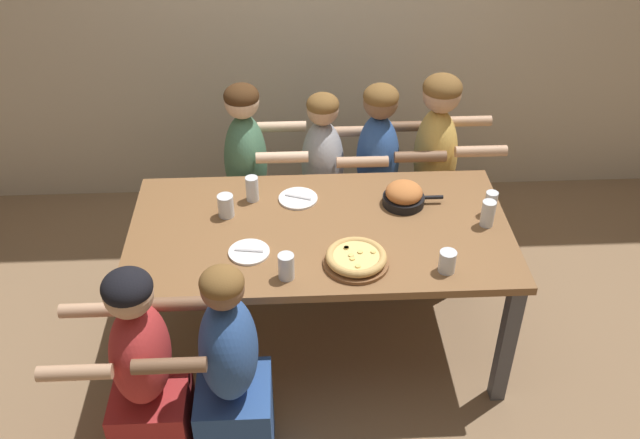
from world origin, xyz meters
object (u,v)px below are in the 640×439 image
empty_plate_b (249,252)px  empty_plate_a (298,198)px  drinking_glass_a (491,205)px  drinking_glass_d (252,190)px  drinking_glass_e (226,207)px  diner_far_midleft (248,187)px  pizza_board_main (356,259)px  drinking_glass_f (447,263)px  drinking_glass_b (488,214)px  diner_far_midright (377,185)px  diner_far_right (433,178)px  diner_near_midleft (231,381)px  diner_near_left (146,382)px  drinking_glass_c (286,268)px  diner_far_center (323,191)px  skillet_bowl (404,195)px

empty_plate_b → empty_plate_a: bearing=61.1°
drinking_glass_a → drinking_glass_d: bearing=171.2°
drinking_glass_e → diner_far_midleft: 0.64m
pizza_board_main → drinking_glass_a: 0.78m
drinking_glass_e → drinking_glass_f: bearing=-25.4°
empty_plate_a → drinking_glass_d: 0.24m
drinking_glass_b → diner_far_midright: bearing=121.5°
empty_plate_b → diner_far_right: (1.03, 0.88, -0.19)m
diner_near_midleft → diner_far_right: 1.79m
drinking_glass_a → drinking_glass_f: drinking_glass_a is taller
drinking_glass_a → drinking_glass_d: size_ratio=0.94×
drinking_glass_d → drinking_glass_e: 0.18m
empty_plate_a → drinking_glass_d: (-0.23, 0.01, 0.05)m
empty_plate_b → diner_near_left: 0.73m
drinking_glass_c → diner_near_midleft: diner_near_midleft is taller
drinking_glass_a → drinking_glass_e: drinking_glass_a is taller
diner_far_center → drinking_glass_f: bearing=25.1°
skillet_bowl → drinking_glass_d: size_ratio=2.32×
drinking_glass_e → diner_far_center: 0.83m
drinking_glass_f → diner_far_midright: (-0.18, 1.05, -0.27)m
drinking_glass_f → diner_near_midleft: diner_near_midleft is taller
drinking_glass_a → diner_near_left: bearing=-154.0°
drinking_glass_c → drinking_glass_b: bearing=19.5°
diner_near_midleft → diner_near_left: (-0.35, 0.00, 0.01)m
diner_far_midright → diner_near_left: (-1.13, -1.41, -0.03)m
empty_plate_b → drinking_glass_b: size_ratio=1.43×
skillet_bowl → drinking_glass_c: bearing=-137.8°
diner_far_center → diner_near_left: (-0.82, -1.41, -0.00)m
empty_plate_b → drinking_glass_f: (0.88, -0.17, 0.04)m
diner_near_midleft → empty_plate_a: bearing=-18.0°
empty_plate_a → drinking_glass_c: (-0.07, -0.60, 0.05)m
diner_far_right → drinking_glass_e: bearing=-63.3°
empty_plate_b → drinking_glass_c: (0.17, -0.18, 0.05)m
pizza_board_main → diner_far_center: (-0.09, 0.98, -0.28)m
drinking_glass_a → diner_near_midleft: 1.51m
empty_plate_a → empty_plate_b: same height
diner_far_midleft → diner_far_center: 0.43m
drinking_glass_b → diner_far_right: bearing=98.8°
empty_plate_a → diner_near_midleft: diner_near_midleft is taller
drinking_glass_a → empty_plate_a: bearing=169.8°
pizza_board_main → diner_far_midright: diner_far_midright is taller
diner_far_center → diner_near_left: size_ratio=1.02×
diner_near_midleft → diner_far_right: (1.10, 1.41, 0.08)m
drinking_glass_e → diner_near_left: size_ratio=0.10×
pizza_board_main → diner_near_left: (-0.91, -0.42, -0.29)m
pizza_board_main → drinking_glass_f: (0.40, -0.06, 0.01)m
diner_far_center → empty_plate_b: bearing=-23.7°
diner_far_midleft → diner_near_left: 1.46m
diner_far_midleft → drinking_glass_f: bearing=41.3°
pizza_board_main → drinking_glass_d: size_ratio=2.26×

